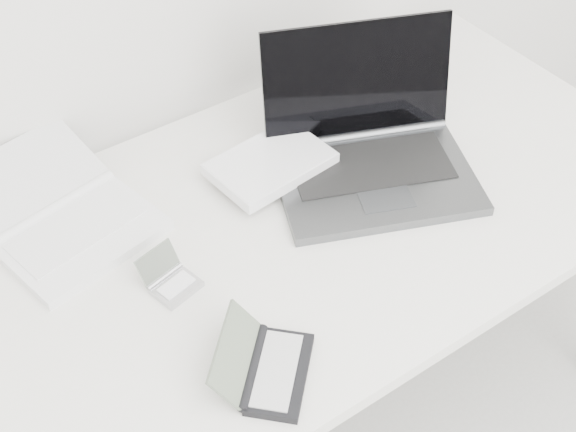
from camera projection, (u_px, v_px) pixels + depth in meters
desk at (289, 237)px, 1.59m from camera, size 1.60×0.80×0.73m
laptop_large at (348, 154)px, 1.63m from camera, size 0.54×0.46×0.27m
netbook_open_white at (66, 219)px, 1.53m from camera, size 0.35×0.41×0.08m
pda_silver at (171, 281)px, 1.43m from camera, size 0.10×0.11×0.06m
palmtop_charcoal at (267, 368)px, 1.29m from camera, size 0.22×0.22×0.08m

